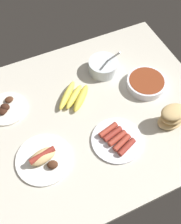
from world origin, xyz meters
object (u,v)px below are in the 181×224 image
at_px(banana_bunch, 74,97).
at_px(plate_hotdog_assembled, 44,158).
at_px(plate_grilled_meat, 6,108).
at_px(bowl_coleslaw, 103,66).
at_px(plate_sausages, 117,139).
at_px(bread_stack, 173,117).
at_px(bowl_chili, 146,83).

xyz_separation_m(banana_bunch, plate_hotdog_assembled, (-0.23, -0.23, -0.00)).
bearing_deg(plate_grilled_meat, bowl_coleslaw, 3.01).
bearing_deg(plate_sausages, plate_hotdog_assembled, 171.70).
bearing_deg(plate_grilled_meat, banana_bunch, -13.92).
height_order(banana_bunch, bowl_coleslaw, bowl_coleslaw).
bearing_deg(banana_bunch, plate_sausages, -73.72).
xyz_separation_m(plate_hotdog_assembled, bowl_coleslaw, (0.43, 0.34, 0.02)).
bearing_deg(plate_grilled_meat, bread_stack, -30.25).
xyz_separation_m(plate_grilled_meat, bread_stack, (0.64, -0.37, 0.04)).
height_order(plate_grilled_meat, plate_hotdog_assembled, plate_hotdog_assembled).
xyz_separation_m(bowl_chili, bowl_coleslaw, (-0.15, 0.17, 0.01)).
bearing_deg(banana_bunch, bowl_coleslaw, 26.97).
bearing_deg(plate_hotdog_assembled, plate_grilled_meat, 103.57).
relative_size(plate_sausages, bowl_coleslaw, 1.36).
distance_m(banana_bunch, plate_grilled_meat, 0.31).
relative_size(plate_grilled_meat, bowl_coleslaw, 1.14).
height_order(banana_bunch, plate_sausages, banana_bunch).
relative_size(plate_sausages, bread_stack, 1.64).
bearing_deg(bread_stack, plate_grilled_meat, 149.75).
xyz_separation_m(plate_hotdog_assembled, bread_stack, (0.57, -0.07, 0.04)).
height_order(plate_sausages, plate_hotdog_assembled, plate_hotdog_assembled).
height_order(banana_bunch, bowl_chili, bowl_chili).
relative_size(banana_bunch, bowl_chili, 1.05).
distance_m(banana_bunch, bowl_coleslaw, 0.23).
xyz_separation_m(plate_grilled_meat, bowl_coleslaw, (0.51, 0.03, 0.03)).
distance_m(plate_grilled_meat, bowl_coleslaw, 0.51).
relative_size(plate_sausages, bowl_chili, 1.17).
bearing_deg(plate_grilled_meat, plate_hotdog_assembled, -76.43).
bearing_deg(bread_stack, plate_sausages, 175.62).
bearing_deg(plate_sausages, bread_stack, -4.38).
bearing_deg(bowl_coleslaw, plate_hotdog_assembled, -142.12).
distance_m(plate_sausages, bowl_chili, 0.34).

